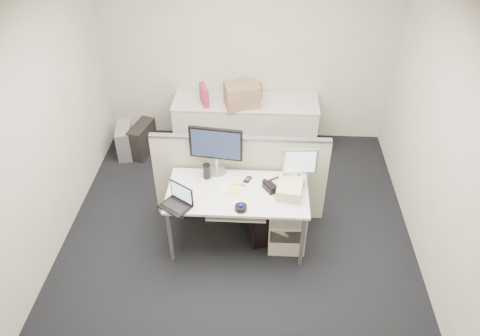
# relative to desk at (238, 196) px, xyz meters

# --- Properties ---
(floor) EXTENTS (4.00, 4.50, 0.01)m
(floor) POSITION_rel_desk_xyz_m (0.00, 0.00, -0.67)
(floor) COLOR black
(floor) RESTS_ON ground
(ceiling) EXTENTS (4.00, 4.50, 0.01)m
(ceiling) POSITION_rel_desk_xyz_m (0.00, 0.00, 2.04)
(ceiling) COLOR white
(ceiling) RESTS_ON ground
(wall_back) EXTENTS (4.00, 0.02, 2.70)m
(wall_back) POSITION_rel_desk_xyz_m (0.00, 2.25, 0.69)
(wall_back) COLOR beige
(wall_back) RESTS_ON ground
(wall_left) EXTENTS (0.02, 4.50, 2.70)m
(wall_left) POSITION_rel_desk_xyz_m (-2.00, 0.00, 0.69)
(wall_left) COLOR beige
(wall_left) RESTS_ON ground
(wall_right) EXTENTS (0.02, 4.50, 2.70)m
(wall_right) POSITION_rel_desk_xyz_m (2.00, 0.00, 0.69)
(wall_right) COLOR beige
(wall_right) RESTS_ON ground
(desk) EXTENTS (1.50, 0.75, 0.73)m
(desk) POSITION_rel_desk_xyz_m (0.00, 0.00, 0.00)
(desk) COLOR silver
(desk) RESTS_ON floor
(keyboard_tray) EXTENTS (0.62, 0.32, 0.02)m
(keyboard_tray) POSITION_rel_desk_xyz_m (0.00, -0.18, -0.04)
(keyboard_tray) COLOR silver
(keyboard_tray) RESTS_ON desk
(drawer_pedestal) EXTENTS (0.40, 0.55, 0.65)m
(drawer_pedestal) POSITION_rel_desk_xyz_m (0.55, 0.05, -0.34)
(drawer_pedestal) COLOR beige
(drawer_pedestal) RESTS_ON floor
(cubicle_partition) EXTENTS (2.00, 0.06, 1.10)m
(cubicle_partition) POSITION_rel_desk_xyz_m (0.00, 0.45, -0.11)
(cubicle_partition) COLOR #B5AC93
(cubicle_partition) RESTS_ON floor
(back_counter) EXTENTS (2.00, 0.60, 0.72)m
(back_counter) POSITION_rel_desk_xyz_m (0.00, 1.93, -0.30)
(back_counter) COLOR beige
(back_counter) RESTS_ON floor
(monitor_main) EXTENTS (0.60, 0.29, 0.58)m
(monitor_main) POSITION_rel_desk_xyz_m (-0.25, 0.32, 0.36)
(monitor_main) COLOR black
(monitor_main) RESTS_ON desk
(monitor_small) EXTENTS (0.37, 0.21, 0.44)m
(monitor_small) POSITION_rel_desk_xyz_m (0.65, 0.18, 0.29)
(monitor_small) COLOR #B7B7BC
(monitor_small) RESTS_ON desk
(laptop) EXTENTS (0.37, 0.35, 0.22)m
(laptop) POSITION_rel_desk_xyz_m (-0.62, -0.28, 0.18)
(laptop) COLOR black
(laptop) RESTS_ON desk
(trackball) EXTENTS (0.15, 0.15, 0.05)m
(trackball) POSITION_rel_desk_xyz_m (0.05, -0.28, 0.09)
(trackball) COLOR black
(trackball) RESTS_ON desk
(desk_phone) EXTENTS (0.26, 0.25, 0.06)m
(desk_phone) POSITION_rel_desk_xyz_m (0.39, 0.08, 0.10)
(desk_phone) COLOR black
(desk_phone) RESTS_ON desk
(paper_stack) EXTENTS (0.34, 0.37, 0.01)m
(paper_stack) POSITION_rel_desk_xyz_m (-0.12, 0.12, 0.07)
(paper_stack) COLOR silver
(paper_stack) RESTS_ON desk
(sticky_pad) EXTENTS (0.09, 0.09, 0.01)m
(sticky_pad) POSITION_rel_desk_xyz_m (-0.05, 0.00, 0.07)
(sticky_pad) COLOR yellow
(sticky_pad) RESTS_ON desk
(travel_mug) EXTENTS (0.09, 0.09, 0.17)m
(travel_mug) POSITION_rel_desk_xyz_m (-0.35, 0.22, 0.15)
(travel_mug) COLOR black
(travel_mug) RESTS_ON desk
(banana) EXTENTS (0.17, 0.05, 0.04)m
(banana) POSITION_rel_desk_xyz_m (0.00, 0.10, 0.08)
(banana) COLOR yellow
(banana) RESTS_ON desk
(cellphone) EXTENTS (0.10, 0.12, 0.01)m
(cellphone) POSITION_rel_desk_xyz_m (0.10, 0.20, 0.07)
(cellphone) COLOR black
(cellphone) RESTS_ON desk
(manila_folders) EXTENTS (0.30, 0.36, 0.12)m
(manila_folders) POSITION_rel_desk_xyz_m (0.55, 0.01, 0.13)
(manila_folders) COLOR tan
(manila_folders) RESTS_ON desk
(keyboard) EXTENTS (0.43, 0.20, 0.02)m
(keyboard) POSITION_rel_desk_xyz_m (0.05, -0.14, -0.02)
(keyboard) COLOR black
(keyboard) RESTS_ON keyboard_tray
(pc_tower_desk) EXTENTS (0.31, 0.49, 0.43)m
(pc_tower_desk) POSITION_rel_desk_xyz_m (0.20, 0.10, -0.45)
(pc_tower_desk) COLOR black
(pc_tower_desk) RESTS_ON floor
(pc_tower_spare_dark) EXTENTS (0.32, 0.53, 0.47)m
(pc_tower_spare_dark) POSITION_rel_desk_xyz_m (-1.45, 1.65, -0.43)
(pc_tower_spare_dark) COLOR black
(pc_tower_spare_dark) RESTS_ON floor
(pc_tower_spare_silver) EXTENTS (0.26, 0.50, 0.44)m
(pc_tower_spare_silver) POSITION_rel_desk_xyz_m (-1.70, 1.63, -0.44)
(pc_tower_spare_silver) COLOR #B7B7BC
(pc_tower_spare_silver) RESTS_ON floor
(cardboard_box_left) EXTENTS (0.52, 0.44, 0.33)m
(cardboard_box_left) POSITION_rel_desk_xyz_m (-0.05, 1.81, 0.22)
(cardboard_box_left) COLOR #A87F56
(cardboard_box_left) RESTS_ON back_counter
(cardboard_box_right) EXTENTS (0.45, 0.43, 0.26)m
(cardboard_box_right) POSITION_rel_desk_xyz_m (0.00, 1.99, 0.19)
(cardboard_box_right) COLOR #A87F56
(cardboard_box_right) RESTS_ON back_counter
(red_binder) EXTENTS (0.17, 0.31, 0.28)m
(red_binder) POSITION_rel_desk_xyz_m (-0.56, 1.83, 0.20)
(red_binder) COLOR #A3293C
(red_binder) RESTS_ON back_counter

